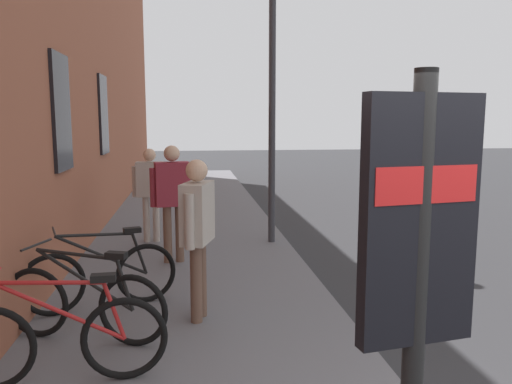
% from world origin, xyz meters
% --- Properties ---
extents(ground, '(60.00, 60.00, 0.00)m').
position_xyz_m(ground, '(6.00, -1.00, 0.00)').
color(ground, '#2D2D30').
extents(sidewalk_pavement, '(24.00, 3.50, 0.12)m').
position_xyz_m(sidewalk_pavement, '(8.00, 1.75, 0.06)').
color(sidewalk_pavement, slate).
rests_on(sidewalk_pavement, ground).
extents(station_facade, '(22.00, 0.65, 8.89)m').
position_xyz_m(station_facade, '(8.99, 3.80, 4.44)').
color(station_facade, '#9E563D').
rests_on(station_facade, ground).
extents(bicycle_far_end, '(0.48, 1.77, 0.97)m').
position_xyz_m(bicycle_far_end, '(2.28, 2.83, 0.51)').
color(bicycle_far_end, black).
rests_on(bicycle_far_end, sidewalk_pavement).
extents(bicycle_beside_lamp, '(0.70, 1.69, 0.97)m').
position_xyz_m(bicycle_beside_lamp, '(3.13, 2.80, 0.51)').
color(bicycle_beside_lamp, black).
rests_on(bicycle_beside_lamp, sidewalk_pavement).
extents(bicycle_nearest_sign, '(0.67, 1.71, 0.97)m').
position_xyz_m(bicycle_nearest_sign, '(4.01, 2.77, 0.51)').
color(bicycle_nearest_sign, black).
rests_on(bicycle_nearest_sign, sidewalk_pavement).
extents(transit_info_sign, '(0.17, 0.56, 2.40)m').
position_xyz_m(transit_info_sign, '(0.20, 0.76, 1.72)').
color(transit_info_sign, black).
rests_on(transit_info_sign, sidewalk_pavement).
extents(pedestrian_by_facade, '(0.34, 0.67, 1.80)m').
position_xyz_m(pedestrian_by_facade, '(5.88, 2.00, 1.22)').
color(pedestrian_by_facade, brown).
rests_on(pedestrian_by_facade, sidewalk_pavement).
extents(pedestrian_near_bus, '(0.64, 0.40, 1.77)m').
position_xyz_m(pedestrian_near_bus, '(3.56, 1.67, 1.20)').
color(pedestrian_near_bus, brown).
rests_on(pedestrian_near_bus, sidewalk_pavement).
extents(pedestrian_crossing_street, '(0.25, 0.64, 1.68)m').
position_xyz_m(pedestrian_crossing_street, '(7.28, 2.44, 1.14)').
color(pedestrian_crossing_street, '#B2A599').
rests_on(pedestrian_crossing_street, sidewalk_pavement).
extents(street_lamp, '(0.28, 0.28, 4.94)m').
position_xyz_m(street_lamp, '(6.98, 0.30, 3.07)').
color(street_lamp, '#333338').
rests_on(street_lamp, sidewalk_pavement).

